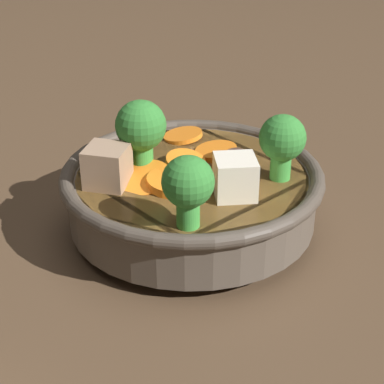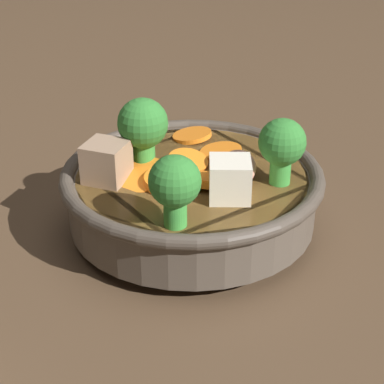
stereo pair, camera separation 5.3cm
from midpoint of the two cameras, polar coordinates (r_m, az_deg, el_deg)
name	(u,v)px [view 2 (the right image)]	position (r m, az deg, el deg)	size (l,w,h in m)	color
ground_plane	(192,228)	(0.55, 2.77, -3.27)	(3.00, 3.00, 0.00)	#4C3826
stirfry_bowl	(192,188)	(0.53, 2.87, 0.27)	(0.22, 0.22, 0.11)	#51473D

